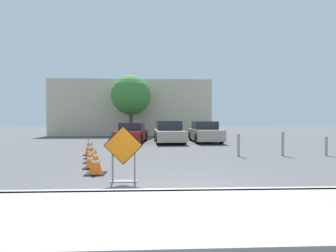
% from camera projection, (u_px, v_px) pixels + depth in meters
% --- Properties ---
extents(ground_plane, '(96.00, 96.00, 0.00)m').
position_uv_depth(ground_plane, '(165.00, 145.00, 14.46)').
color(ground_plane, '#4C4C4F').
extents(sidewalk_strip, '(25.13, 2.08, 0.14)m').
position_uv_depth(sidewalk_strip, '(182.00, 215.00, 3.43)').
color(sidewalk_strip, '#999993').
rests_on(sidewalk_strip, ground_plane).
extents(curb_lip, '(25.13, 0.20, 0.14)m').
position_uv_depth(curb_lip, '(177.00, 193.00, 4.47)').
color(curb_lip, '#999993').
rests_on(curb_lip, ground_plane).
extents(road_closed_sign, '(0.96, 0.20, 1.39)m').
position_uv_depth(road_closed_sign, '(123.00, 151.00, 5.52)').
color(road_closed_sign, black).
rests_on(road_closed_sign, ground_plane).
extents(traffic_cone_nearest, '(0.52, 0.52, 0.74)m').
position_uv_depth(traffic_cone_nearest, '(96.00, 161.00, 6.36)').
color(traffic_cone_nearest, black).
rests_on(traffic_cone_nearest, ground_plane).
extents(traffic_cone_second, '(0.39, 0.39, 0.64)m').
position_uv_depth(traffic_cone_second, '(90.00, 159.00, 7.14)').
color(traffic_cone_second, black).
rests_on(traffic_cone_second, ground_plane).
extents(traffic_cone_third, '(0.49, 0.49, 0.77)m').
position_uv_depth(traffic_cone_third, '(92.00, 152.00, 8.17)').
color(traffic_cone_third, black).
rests_on(traffic_cone_third, ground_plane).
extents(traffic_cone_fourth, '(0.39, 0.39, 0.59)m').
position_uv_depth(traffic_cone_fourth, '(90.00, 151.00, 9.03)').
color(traffic_cone_fourth, black).
rests_on(traffic_cone_fourth, ground_plane).
extents(traffic_cone_fifth, '(0.39, 0.39, 0.79)m').
position_uv_depth(traffic_cone_fifth, '(88.00, 147.00, 9.90)').
color(traffic_cone_fifth, black).
rests_on(traffic_cone_fifth, ground_plane).
extents(parked_car_nearest, '(2.02, 4.44, 1.40)m').
position_uv_depth(parked_car_nearest, '(132.00, 133.00, 16.06)').
color(parked_car_nearest, maroon).
rests_on(parked_car_nearest, ground_plane).
extents(parked_car_second, '(2.16, 4.74, 1.52)m').
position_uv_depth(parked_car_second, '(169.00, 133.00, 15.95)').
color(parked_car_second, '#A39984').
rests_on(parked_car_second, ground_plane).
extents(parked_car_third, '(1.93, 4.32, 1.50)m').
position_uv_depth(parked_car_third, '(205.00, 132.00, 16.29)').
color(parked_car_third, '#A39984').
rests_on(parked_car_third, ground_plane).
extents(bollard_nearest, '(0.12, 0.12, 1.00)m').
position_uv_depth(bollard_nearest, '(239.00, 144.00, 9.60)').
color(bollard_nearest, gray).
rests_on(bollard_nearest, ground_plane).
extents(bollard_second, '(0.12, 0.12, 1.09)m').
position_uv_depth(bollard_second, '(283.00, 143.00, 9.68)').
color(bollard_second, gray).
rests_on(bollard_second, ground_plane).
extents(bollard_third, '(0.12, 0.12, 0.87)m').
position_uv_depth(bollard_third, '(326.00, 145.00, 9.75)').
color(bollard_third, gray).
rests_on(bollard_third, ground_plane).
extents(building_facade_backdrop, '(16.78, 5.00, 5.82)m').
position_uv_depth(building_facade_backdrop, '(133.00, 109.00, 25.33)').
color(building_facade_backdrop, beige).
rests_on(building_facade_backdrop, ground_plane).
extents(street_tree_behind_lot, '(3.73, 3.73, 5.86)m').
position_uv_depth(street_tree_behind_lot, '(131.00, 95.00, 21.31)').
color(street_tree_behind_lot, '#513823').
rests_on(street_tree_behind_lot, ground_plane).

